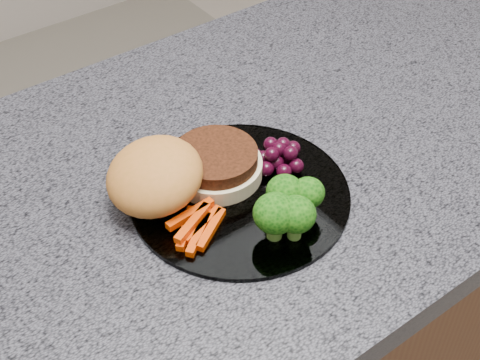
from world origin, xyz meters
The scene contains 7 objects.
island_cabinet centered at (0.00, 0.00, 0.43)m, with size 1.20×0.60×0.86m, color #52321C.
countertop centered at (0.00, 0.00, 0.88)m, with size 1.20×0.60×0.04m, color #54535F.
plate centered at (-0.11, -0.06, 0.90)m, with size 0.26×0.26×0.01m, color white.
burger centered at (-0.17, -0.01, 0.93)m, with size 0.20×0.13×0.06m.
carrot_sticks centered at (-0.19, -0.08, 0.91)m, with size 0.08×0.06×0.02m.
broccoli centered at (-0.10, -0.13, 0.94)m, with size 0.09×0.08×0.06m.
grape_bunch centered at (-0.05, -0.05, 0.92)m, with size 0.07×0.06×0.03m.
Camera 1 is at (-0.45, -0.51, 1.45)m, focal length 50.00 mm.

